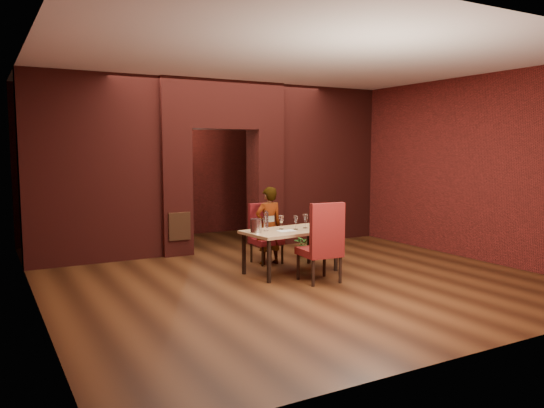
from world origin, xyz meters
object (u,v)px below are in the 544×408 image
Objects in this scene: wine_glass_a at (281,222)px; wine_glass_c at (305,221)px; dining_table at (291,251)px; water_bottle at (266,221)px; chair_near at (319,242)px; potted_plant at (305,244)px; wine_bucket at (256,226)px; wine_glass_b at (296,223)px; person_seated at (269,226)px; chair_far at (267,234)px.

wine_glass_c reaches higher than wine_glass_a.
water_bottle is (-0.39, 0.09, 0.49)m from dining_table.
chair_near is 2.61× the size of potted_plant.
wine_glass_a is at bearing 12.51° from wine_bucket.
water_bottle is at bearing 167.49° from wine_glass_b.
person_seated is 6.01× the size of wine_glass_a.
chair_near reaches higher than wine_glass_b.
wine_glass_a is at bearing -73.28° from chair_near.
person_seated is 0.62m from wine_glass_a.
wine_glass_b is (0.08, -0.01, 0.45)m from dining_table.
chair_near is 0.99m from wine_bucket.
wine_glass_c is at bearing -5.80° from water_bottle.
potted_plant is at bearing 40.41° from wine_glass_a.
person_seated is 1.00m from potted_plant.
chair_near is 5.54× the size of wine_glass_b.
person_seated is at bearing 58.17° from water_bottle.
wine_glass_c is (0.28, -0.77, 0.29)m from chair_far.
water_bottle reaches higher than wine_glass_c.
person_seated is 0.75m from water_bottle.
wine_bucket is at bearing -157.84° from water_bottle.
wine_glass_c is (0.21, 0.71, 0.20)m from chair_near.
water_bottle reaches higher than wine_bucket.
potted_plant is (0.97, 0.83, -0.56)m from wine_glass_a.
chair_near reaches higher than chair_far.
wine_glass_b is at bearing -170.03° from wine_glass_c.
chair_far is at bearing 80.66° from wine_glass_a.
water_bottle reaches higher than wine_glass_a.
chair_far is 0.17m from person_seated.
person_seated is at bearing -98.46° from chair_far.
potted_plant is at bearing -112.09° from chair_near.
chair_far reaches higher than dining_table.
chair_far is 4.63× the size of wine_glass_a.
wine_glass_c is at bearing -12.77° from wine_glass_a.
chair_near is 0.84m from wine_glass_a.
chair_far is 4.78× the size of wine_bucket.
dining_table is at bearing 170.46° from wine_glass_b.
person_seated reaches higher than wine_glass_b.
dining_table is 0.73m from chair_near.
dining_table is 0.54m from wine_glass_c.
potted_plant is (0.79, 1.62, -0.36)m from chair_near.
wine_bucket is 0.47× the size of potted_plant.
wine_glass_c is (0.29, 0.02, 0.45)m from dining_table.
wine_glass_a is at bearing 167.23° from wine_glass_c.
wine_glass_c is at bearing -122.28° from potted_plant.
wine_glass_b reaches higher than potted_plant.
potted_plant is at bearing 40.85° from dining_table.
chair_far is 4.74× the size of wine_glass_b.
person_seated reaches higher than chair_near.
chair_far is 0.87m from wine_glass_c.
chair_far is 1.48m from chair_near.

